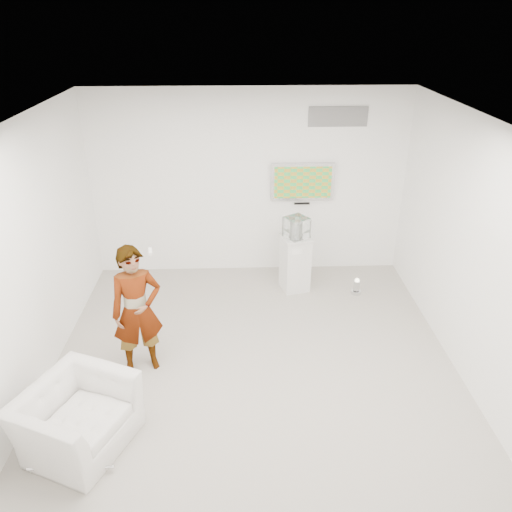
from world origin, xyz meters
name	(u,v)px	position (x,y,z in m)	size (l,w,h in m)	color
room	(254,254)	(0.00, 0.00, 1.50)	(5.01, 5.01, 3.00)	#A29D94
tv	(302,182)	(0.85, 2.45, 1.55)	(1.00, 0.08, 0.60)	#B8B7BC
logo_decal	(338,117)	(1.35, 2.49, 2.55)	(0.90, 0.02, 0.30)	slate
person	(137,311)	(-1.38, -0.09, 0.82)	(0.60, 0.39, 1.65)	white
armchair	(77,418)	(-1.81, -1.29, 0.34)	(1.05, 0.92, 0.68)	white
pedestal	(295,263)	(0.70, 1.78, 0.45)	(0.44, 0.44, 0.90)	silver
floor_uplight	(357,286)	(1.65, 1.58, 0.13)	(0.16, 0.16, 0.25)	silver
vitrine	(296,227)	(0.70, 1.78, 1.05)	(0.31, 0.31, 0.31)	silver
console	(296,229)	(0.70, 1.78, 1.02)	(0.05, 0.17, 0.24)	silver
wii_remote	(150,252)	(-1.20, 0.14, 1.48)	(0.04, 0.15, 0.04)	silver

